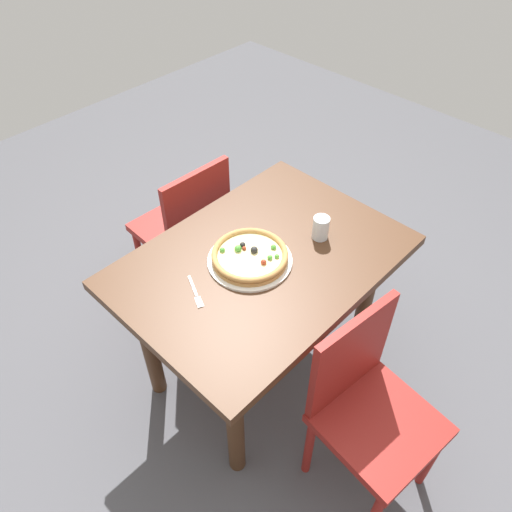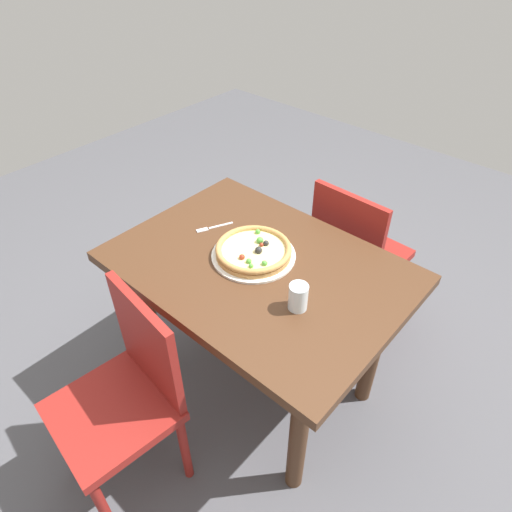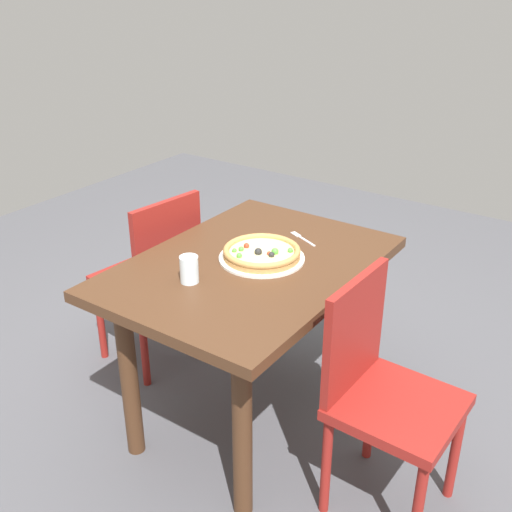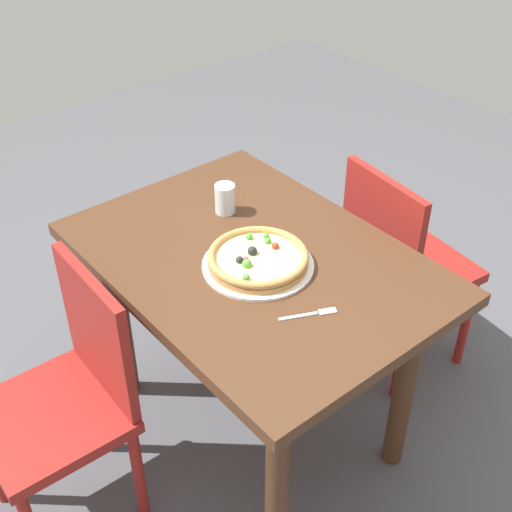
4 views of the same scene
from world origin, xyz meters
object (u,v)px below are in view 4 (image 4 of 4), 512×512
chair_near (69,397)px  dining_table (254,287)px  pizza (258,258)px  chair_far (400,264)px  plate (258,265)px  fork (313,314)px  drinking_glass (225,199)px

chair_near → dining_table: bearing=-97.2°
pizza → chair_far: bearing=86.1°
dining_table → plate: bearing=-26.1°
plate → fork: (0.26, -0.02, -0.00)m
chair_near → drinking_glass: (-0.16, 0.71, 0.33)m
drinking_glass → dining_table: bearing=-18.7°
chair_far → pizza: chair_far is taller
dining_table → pizza: size_ratio=3.76×
fork → dining_table: bearing=106.9°
dining_table → drinking_glass: size_ratio=11.28×
chair_near → fork: 0.76m
chair_far → plate: chair_far is taller
chair_far → fork: 0.76m
fork → plate: bearing=110.4°
dining_table → chair_far: (0.09, 0.62, -0.15)m
plate → drinking_glass: drinking_glass is taller
plate → chair_far: bearing=86.1°
dining_table → chair_far: 0.65m
chair_near → pizza: (0.14, 0.60, 0.30)m
chair_far → drinking_glass: size_ratio=8.73×
chair_far → plate: (-0.04, -0.64, 0.28)m
pizza → chair_near: bearing=-103.6°
drinking_glass → fork: bearing=-13.2°
chair_near → pizza: chair_near is taller
fork → drinking_glass: bearing=102.1°
chair_far → fork: (0.22, -0.67, 0.28)m
chair_near → plate: bearing=-101.8°
fork → chair_far: bearing=43.5°
fork → pizza: bearing=110.4°
chair_far → dining_table: bearing=-91.3°
chair_far → fork: chair_far is taller
dining_table → chair_near: size_ratio=1.29×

